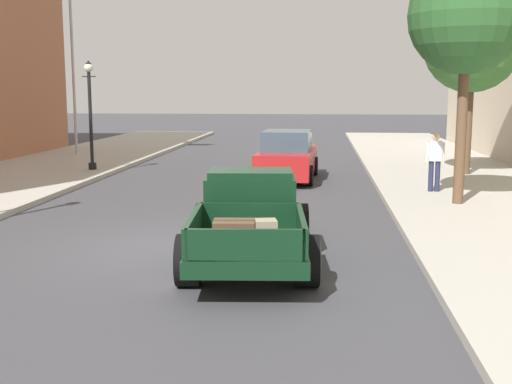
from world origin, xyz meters
name	(u,v)px	position (x,y,z in m)	size (l,w,h in m)	color
ground_plane	(170,248)	(0.00, 0.00, 0.00)	(140.00, 140.00, 0.00)	#3D3D42
hotrod_truck_dark_green	(250,217)	(1.60, -0.62, 0.75)	(2.44, 5.03, 1.58)	black
car_background_red	(287,157)	(1.72, 9.54, 0.77)	(2.03, 4.38, 1.65)	#AD1E1E
pedestrian_sidewalk_right	(435,158)	(5.99, 6.57, 1.09)	(0.53, 0.22, 1.65)	#232847
street_lamp_far	(90,107)	(-5.33, 10.50, 2.39)	(0.50, 0.32, 3.85)	black
flagpole	(76,25)	(-7.79, 15.90, 5.77)	(1.74, 0.16, 9.16)	#B2B2B7
street_tree_nearest	(467,16)	(6.26, 4.66, 4.71)	(2.83, 2.83, 6.00)	brown
street_tree_second	(472,44)	(7.74, 10.55, 4.46)	(3.19, 3.19, 5.92)	brown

